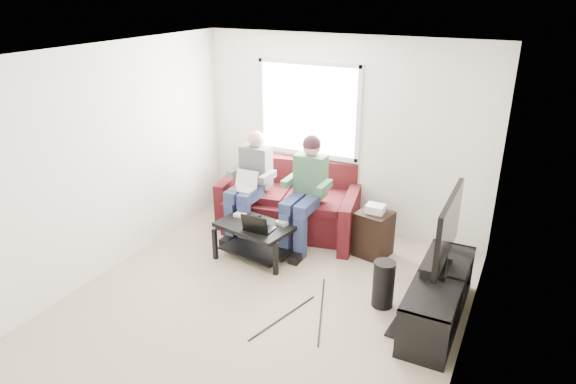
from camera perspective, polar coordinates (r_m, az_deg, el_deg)
The scene contains 26 objects.
floor at distance 5.59m, azimuth -2.89°, elevation -12.45°, with size 4.50×4.50×0.00m, color tan.
ceiling at distance 4.64m, azimuth -3.52°, elevation 15.00°, with size 4.50×4.50×0.00m, color white.
wall_back at distance 6.91m, azimuth 6.08°, elevation 6.29°, with size 4.50×4.50×0.00m, color white.
wall_front at distance 3.44m, azimuth -22.41°, elevation -12.80°, with size 4.50×4.50×0.00m, color white.
wall_left at distance 6.16m, azimuth -19.63°, elevation 3.11°, with size 4.50×4.50×0.00m, color white.
wall_right at distance 4.42m, azimuth 20.10°, elevation -4.39°, with size 4.50×4.50×0.00m, color white.
window at distance 7.00m, azimuth 2.25°, elevation 9.14°, with size 1.48×0.04×1.28m.
sofa at distance 7.08m, azimuth 0.15°, elevation -1.48°, with size 2.13×1.23×0.92m.
person_left at distance 6.80m, azimuth -4.22°, elevation 1.36°, with size 0.40×0.70×1.38m.
person_right at distance 6.45m, azimuth 1.99°, elevation 0.80°, with size 0.40×0.71×1.43m.
laptop_silver at distance 6.67m, azimuth -4.96°, elevation 0.80°, with size 0.32×0.22×0.24m, color silver, non-canonical shape.
coffee_table at distance 6.32m, azimuth -3.74°, elevation -4.61°, with size 0.99×0.71×0.45m.
laptop_black at distance 6.10m, azimuth -3.20°, elevation -3.14°, with size 0.34×0.24×0.24m, color black, non-canonical shape.
controller_a at distance 6.49m, azimuth -5.39°, elevation -2.58°, with size 0.14×0.09×0.04m, color silver.
controller_b at distance 6.45m, azimuth -3.75°, elevation -2.68°, with size 0.14×0.09×0.04m, color black.
controller_c at distance 6.25m, azimuth -0.70°, elevation -3.48°, with size 0.14×0.09×0.04m, color gray.
tv_stand at distance 5.47m, azimuth 16.29°, elevation -11.43°, with size 0.47×1.54×0.51m.
tv at distance 5.20m, azimuth 17.35°, elevation -4.00°, with size 0.12×1.10×0.81m.
soundbar at distance 5.40m, azimuth 15.62°, elevation -7.68°, with size 0.12×0.50×0.10m, color black.
drink_cup at distance 5.85m, azimuth 17.38°, elevation -5.35°, with size 0.08×0.08×0.12m, color #A27046.
console_white at distance 5.10m, azimuth 15.48°, elevation -13.06°, with size 0.30×0.22×0.06m, color silver.
console_grey at distance 5.68m, azimuth 16.98°, elevation -9.19°, with size 0.34×0.26×0.08m, color gray.
console_black at distance 5.39m, azimuth 16.27°, elevation -11.02°, with size 0.38×0.30×0.07m, color black.
subwoofer at distance 5.54m, azimuth 10.56°, elevation -10.02°, with size 0.23×0.23×0.52m, color black.
keyboard_floor at distance 5.39m, azimuth 12.05°, elevation -14.38°, with size 0.13×0.40×0.02m, color black.
end_table at distance 6.48m, azimuth 9.49°, elevation -4.47°, with size 0.39×0.39×0.68m.
Camera 1 is at (2.30, -3.99, 3.17)m, focal length 32.00 mm.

